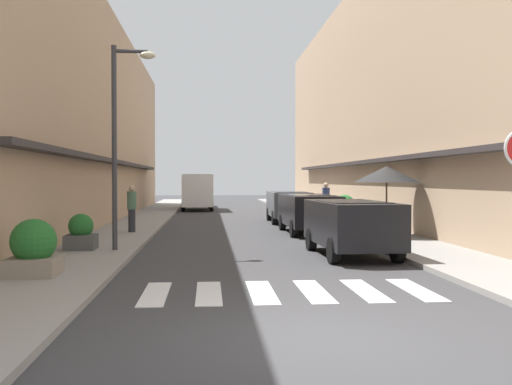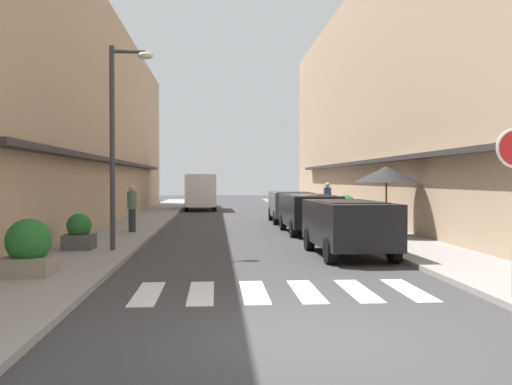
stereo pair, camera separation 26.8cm
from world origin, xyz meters
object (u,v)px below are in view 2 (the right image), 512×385
parked_car_far (290,203)px  delivery_van (200,189)px  cafe_umbrella (386,175)px  pedestrian_walking_near (132,207)px  planter_far (345,210)px  parked_car_mid (309,209)px  parked_car_near (349,222)px  planter_corner (29,249)px  pedestrian_walking_far (327,201)px  planter_midblock (79,233)px  street_lamp (119,126)px

parked_car_far → delivery_van: delivery_van is taller
cafe_umbrella → pedestrian_walking_near: bearing=166.1°
planter_far → parked_car_mid: bearing=-129.2°
parked_car_near → planter_corner: bearing=-156.4°
delivery_van → pedestrian_walking_near: bearing=-96.8°
parked_car_far → pedestrian_walking_far: 1.89m
planter_midblock → planter_corner: bearing=-90.0°
pedestrian_walking_far → cafe_umbrella: bearing=25.9°
parked_car_near → pedestrian_walking_near: pedestrian_walking_near is taller
delivery_van → street_lamp: size_ratio=0.99×
parked_car_near → cafe_umbrella: size_ratio=1.73×
pedestrian_walking_far → parked_car_far: bearing=-102.7°
street_lamp → planter_corner: size_ratio=4.89×
delivery_van → pedestrian_walking_near: 17.21m
cafe_umbrella → planter_corner: 12.11m
pedestrian_walking_far → pedestrian_walking_near: bearing=-40.0°
planter_corner → planter_midblock: size_ratio=1.15×
parked_car_near → parked_car_far: bearing=90.0°
street_lamp → pedestrian_walking_near: size_ratio=3.25×
parked_car_mid → parked_car_far: bearing=90.0°
pedestrian_walking_near → pedestrian_walking_far: (8.14, 4.65, 0.04)m
delivery_van → planter_far: delivery_van is taller
planter_midblock → cafe_umbrella: bearing=17.7°
street_lamp → pedestrian_walking_near: street_lamp is taller
planter_midblock → pedestrian_walking_near: pedestrian_walking_near is taller
street_lamp → pedestrian_walking_near: (-0.44, 5.41, -2.47)m
street_lamp → cafe_umbrella: street_lamp is taller
parked_car_near → street_lamp: (-6.12, 0.94, 2.57)m
planter_corner → planter_midblock: bearing=90.0°
planter_midblock → parked_car_near: bearing=-8.9°
parked_car_mid → planter_midblock: bearing=-143.5°
parked_car_near → delivery_van: size_ratio=0.75×
parked_car_near → planter_midblock: size_ratio=4.18×
pedestrian_walking_near → delivery_van: bearing=-136.3°
parked_car_mid → cafe_umbrella: bearing=-45.9°
parked_car_far → delivery_van: 12.28m
planter_corner → pedestrian_walking_far: 16.70m
planter_corner → cafe_umbrella: bearing=37.7°
planter_midblock → delivery_van: bearing=83.0°
parked_car_far → planter_far: 3.71m
delivery_van → planter_midblock: delivery_van is taller
street_lamp → planter_far: size_ratio=4.32×
delivery_van → street_lamp: bearing=-94.1°
parked_car_far → planter_midblock: (-7.25, -10.89, -0.36)m
delivery_van → parked_car_mid: bearing=-75.1°
street_lamp → planter_corner: 5.12m
parked_car_near → street_lamp: 6.70m
planter_midblock → planter_far: bearing=40.1°
parked_car_far → cafe_umbrella: (2.26, -7.85, 1.28)m
parked_car_far → pedestrian_walking_near: (-6.56, -5.68, 0.10)m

